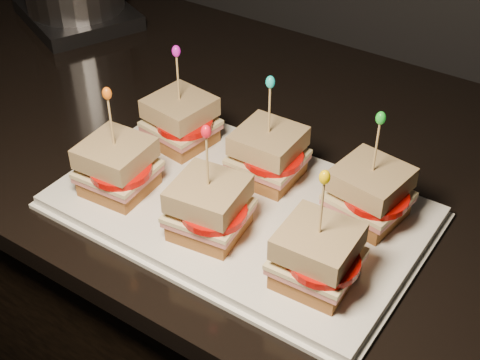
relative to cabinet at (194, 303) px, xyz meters
The scene contains 47 objects.
cabinet is the anchor object (origin of this frame).
granite_slab 0.45m from the cabinet, ahead, with size 2.26×0.74×0.03m, color black.
platter 0.55m from the cabinet, 35.65° to the right, with size 0.47×0.29×0.02m, color white.
platter_rim 0.55m from the cabinet, 35.65° to the right, with size 0.48×0.30×0.01m, color white.
sandwich_0_bread_bot 0.51m from the cabinet, 51.17° to the right, with size 0.08×0.08×0.02m, color brown.
sandwich_0_ham 0.53m from the cabinet, 51.17° to the right, with size 0.09×0.09×0.01m, color #C5695E.
sandwich_0_cheese 0.53m from the cabinet, 51.17° to the right, with size 0.09×0.09×0.01m, color beige.
sandwich_0_tomato 0.54m from the cabinet, 48.76° to the right, with size 0.08×0.08×0.01m, color #C10A04.
sandwich_0_bread_top 0.56m from the cabinet, 51.17° to the right, with size 0.08×0.08×0.03m, color brown.
sandwich_0_pick 0.60m from the cabinet, 51.17° to the right, with size 0.00×0.00×0.09m, color tan.
sandwich_0_frill 0.65m from the cabinet, 51.17° to the right, with size 0.01×0.01×0.02m, color #D316C2.
sandwich_1_bread_bot 0.55m from the cabinet, 22.66° to the right, with size 0.08×0.08×0.02m, color brown.
sandwich_1_ham 0.57m from the cabinet, 22.66° to the right, with size 0.09×0.09×0.01m, color #C5695E.
sandwich_1_cheese 0.58m from the cabinet, 22.66° to the right, with size 0.09×0.09×0.01m, color beige.
sandwich_1_tomato 0.59m from the cabinet, 22.86° to the right, with size 0.08×0.08×0.01m, color #C10A04.
sandwich_1_bread_top 0.60m from the cabinet, 22.66° to the right, with size 0.08×0.08×0.03m, color brown.
sandwich_1_pick 0.64m from the cabinet, 22.66° to the right, with size 0.00×0.00×0.09m, color tan.
sandwich_1_frill 0.68m from the cabinet, 22.66° to the right, with size 0.01×0.01×0.02m, color #14C5B9.
sandwich_2_bread_bot 0.63m from the cabinet, 14.08° to the right, with size 0.08×0.08×0.02m, color brown.
sandwich_2_ham 0.64m from the cabinet, 14.08° to the right, with size 0.09×0.09×0.01m, color #C5695E.
sandwich_2_cheese 0.65m from the cabinet, 14.08° to the right, with size 0.09×0.09×0.01m, color beige.
sandwich_2_tomato 0.66m from the cabinet, 14.50° to the right, with size 0.08×0.08×0.01m, color #C10A04.
sandwich_2_bread_top 0.67m from the cabinet, 14.08° to the right, with size 0.08×0.08×0.03m, color brown.
sandwich_2_pick 0.71m from the cabinet, 14.08° to the right, with size 0.00×0.00×0.09m, color tan.
sandwich_2_frill 0.74m from the cabinet, 14.08° to the right, with size 0.01×0.01×0.02m, color green.
sandwich_3_bread_bot 0.55m from the cabinet, 71.72° to the right, with size 0.08×0.08×0.02m, color brown.
sandwich_3_ham 0.57m from the cabinet, 71.72° to the right, with size 0.09×0.09×0.01m, color #C5695E.
sandwich_3_cheese 0.57m from the cabinet, 71.72° to the right, with size 0.09×0.09×0.01m, color beige.
sandwich_3_tomato 0.58m from the cabinet, 69.55° to the right, with size 0.08×0.08×0.01m, color #C10A04.
sandwich_3_bread_top 0.60m from the cabinet, 71.72° to the right, with size 0.08×0.08×0.03m, color brown.
sandwich_3_pick 0.64m from the cabinet, 71.72° to the right, with size 0.00×0.00×0.09m, color tan.
sandwich_3_frill 0.68m from the cabinet, 71.72° to the right, with size 0.01×0.01×0.02m, color orange.
sandwich_4_bread_bot 0.59m from the cabinet, 45.49° to the right, with size 0.08×0.08×0.02m, color brown.
sandwich_4_ham 0.61m from the cabinet, 45.49° to the right, with size 0.09×0.09×0.01m, color #C5695E.
sandwich_4_cheese 0.61m from the cabinet, 45.49° to the right, with size 0.09×0.09×0.01m, color beige.
sandwich_4_tomato 0.62m from the cabinet, 44.74° to the right, with size 0.08×0.08×0.01m, color #C10A04.
sandwich_4_bread_top 0.63m from the cabinet, 45.49° to the right, with size 0.08×0.08×0.03m, color brown.
sandwich_4_pick 0.67m from the cabinet, 45.49° to the right, with size 0.00×0.00×0.09m, color tan.
sandwich_4_frill 0.71m from the cabinet, 45.49° to the right, with size 0.01×0.01×0.02m, color red.
sandwich_5_bread_bot 0.66m from the cabinet, 31.43° to the right, with size 0.08×0.08×0.02m, color brown.
sandwich_5_ham 0.68m from the cabinet, 31.43° to the right, with size 0.09×0.09×0.01m, color #C5695E.
sandwich_5_cheese 0.68m from the cabinet, 31.43° to the right, with size 0.09×0.09×0.01m, color beige.
sandwich_5_tomato 0.70m from the cabinet, 31.29° to the right, with size 0.08×0.08×0.01m, color #C10A04.
sandwich_5_bread_top 0.70m from the cabinet, 31.43° to the right, with size 0.08×0.08×0.03m, color brown.
sandwich_5_pick 0.74m from the cabinet, 31.43° to the right, with size 0.00×0.00×0.09m, color tan.
sandwich_5_frill 0.77m from the cabinet, 31.43° to the right, with size 0.01×0.01×0.02m, color #F7C000.
appliance_base 0.64m from the cabinet, 158.26° to the left, with size 0.23×0.19×0.03m, color #262628.
Camera 1 is at (1.04, 0.92, 1.49)m, focal length 50.00 mm.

